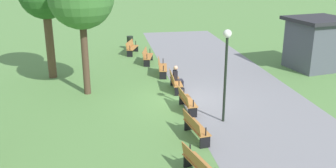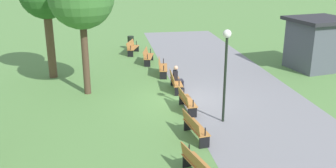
# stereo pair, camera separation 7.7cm
# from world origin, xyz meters

# --- Properties ---
(ground_plane) EXTENTS (120.00, 120.00, 0.00)m
(ground_plane) POSITION_xyz_m (0.00, 0.00, 0.00)
(ground_plane) COLOR #5B8C47
(path_paving) EXTENTS (33.11, 5.76, 0.01)m
(path_paving) POSITION_xyz_m (0.00, 2.82, 0.00)
(path_paving) COLOR gray
(path_paving) RESTS_ON ground
(bench_0) EXTENTS (1.70, 0.99, 0.89)m
(bench_0) POSITION_xyz_m (-9.08, -1.61, 0.47)
(bench_0) COLOR #B27538
(bench_0) RESTS_ON ground
(bench_1) EXTENTS (1.70, 0.85, 0.89)m
(bench_1) POSITION_xyz_m (-6.55, -0.86, 0.47)
(bench_1) COLOR #B27538
(bench_1) RESTS_ON ground
(bench_2) EXTENTS (1.68, 0.70, 0.89)m
(bench_2) POSITION_xyz_m (-3.95, -0.35, 0.47)
(bench_2) COLOR #B27538
(bench_2) RESTS_ON ground
(bench_3) EXTENTS (1.65, 0.55, 0.89)m
(bench_3) POSITION_xyz_m (-1.32, -0.10, 0.47)
(bench_3) COLOR #B27538
(bench_3) RESTS_ON ground
(bench_4) EXTENTS (1.65, 0.55, 0.89)m
(bench_4) POSITION_xyz_m (1.32, -0.10, 0.47)
(bench_4) COLOR #B27538
(bench_4) RESTS_ON ground
(bench_5) EXTENTS (1.68, 0.70, 0.89)m
(bench_5) POSITION_xyz_m (3.95, -0.35, 0.47)
(bench_5) COLOR #B27538
(bench_5) RESTS_ON ground
(bench_6) EXTENTS (1.70, 0.85, 0.89)m
(bench_6) POSITION_xyz_m (6.55, -0.86, 0.47)
(bench_6) COLOR #B27538
(bench_6) RESTS_ON ground
(person_seated) EXTENTS (0.34, 0.53, 1.20)m
(person_seated) POSITION_xyz_m (-1.55, 0.05, 0.64)
(person_seated) COLOR black
(person_seated) RESTS_ON ground
(lamp_post) EXTENTS (0.32, 0.32, 3.69)m
(lamp_post) POSITION_xyz_m (2.63, 1.13, 2.60)
(lamp_post) COLOR black
(lamp_post) RESTS_ON ground
(trash_bin) EXTENTS (0.45, 0.45, 0.94)m
(trash_bin) POSITION_xyz_m (-10.53, -1.61, 0.47)
(trash_bin) COLOR black
(trash_bin) RESTS_ON ground
(kiosk) EXTENTS (3.56, 3.71, 2.97)m
(kiosk) POSITION_xyz_m (-3.82, 8.69, 1.52)
(kiosk) COLOR #4C515B
(kiosk) RESTS_ON ground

